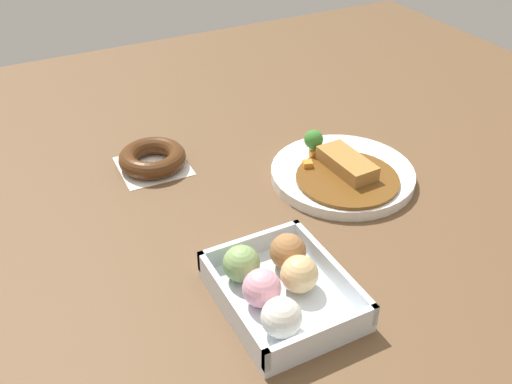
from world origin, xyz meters
The scene contains 4 objects.
ground_plane centered at (0.00, 0.00, 0.00)m, with size 1.60×1.60×0.00m, color brown.
curry_plate centered at (-0.02, 0.08, 0.01)m, with size 0.24×0.24×0.06m.
donut_box centered at (0.18, -0.15, 0.03)m, with size 0.19×0.15×0.06m.
chocolate_ring_donut centered at (-0.21, -0.19, 0.02)m, with size 0.12×0.12×0.03m.
Camera 1 is at (0.64, -0.42, 0.54)m, focal length 40.57 mm.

